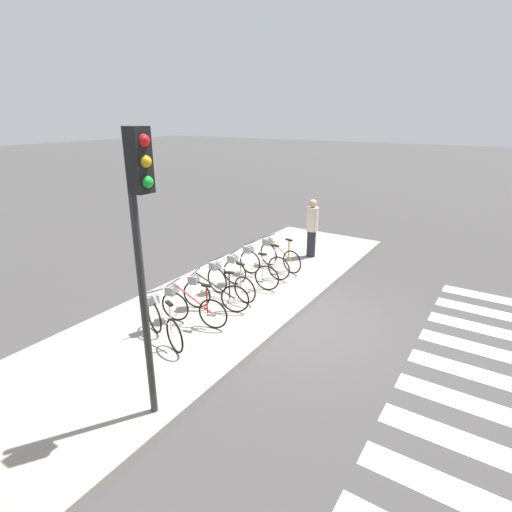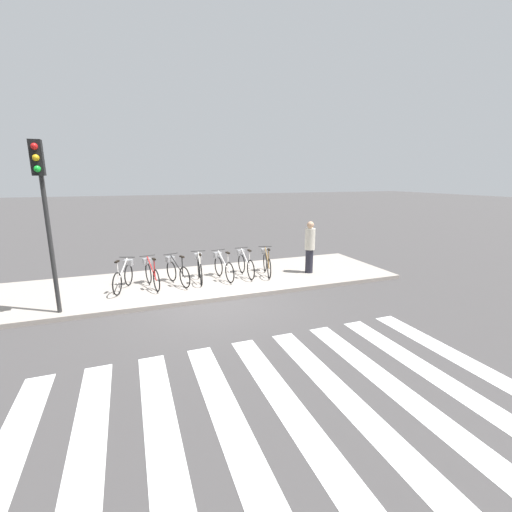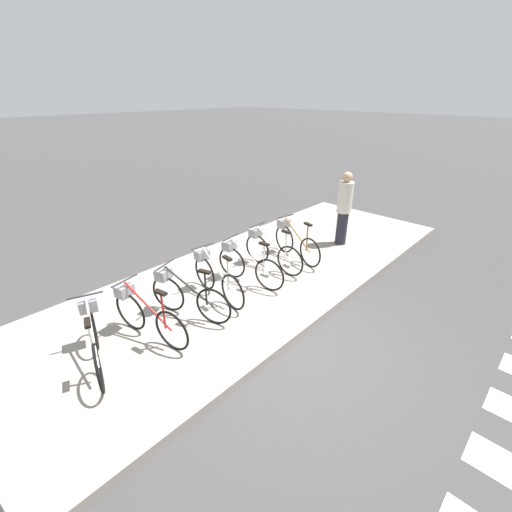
{
  "view_description": "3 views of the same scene",
  "coord_description": "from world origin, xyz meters",
  "px_view_note": "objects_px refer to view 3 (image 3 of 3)",
  "views": [
    {
      "loc": [
        -6.91,
        -3.48,
        4.21
      ],
      "look_at": [
        0.7,
        1.44,
        1.0
      ],
      "focal_mm": 28.0,
      "sensor_mm": 36.0,
      "label": 1
    },
    {
      "loc": [
        -1.99,
        -8.59,
        3.31
      ],
      "look_at": [
        1.43,
        0.56,
        1.05
      ],
      "focal_mm": 24.0,
      "sensor_mm": 36.0,
      "label": 2
    },
    {
      "loc": [
        -3.41,
        -2.44,
        3.54
      ],
      "look_at": [
        0.77,
        1.5,
        0.74
      ],
      "focal_mm": 24.0,
      "sensor_mm": 36.0,
      "label": 3
    }
  ],
  "objects_px": {
    "parked_bicycle_1": "(145,313)",
    "pedestrian": "(344,207)",
    "parked_bicycle_2": "(185,293)",
    "parked_bicycle_6": "(294,240)",
    "parked_bicycle_0": "(94,336)",
    "parked_bicycle_4": "(246,263)",
    "parked_bicycle_3": "(215,275)",
    "parked_bicycle_5": "(270,249)"
  },
  "relations": [
    {
      "from": "parked_bicycle_1",
      "to": "parked_bicycle_2",
      "type": "xyz_separation_m",
      "value": [
        0.74,
        0.02,
        0.0
      ]
    },
    {
      "from": "parked_bicycle_1",
      "to": "pedestrian",
      "type": "xyz_separation_m",
      "value": [
        5.15,
        -0.29,
        0.51
      ]
    },
    {
      "from": "parked_bicycle_1",
      "to": "parked_bicycle_4",
      "type": "xyz_separation_m",
      "value": [
        2.21,
        0.07,
        0.0
      ]
    },
    {
      "from": "parked_bicycle_2",
      "to": "parked_bicycle_6",
      "type": "xyz_separation_m",
      "value": [
        3.0,
        0.06,
        0.0
      ]
    },
    {
      "from": "parked_bicycle_2",
      "to": "parked_bicycle_6",
      "type": "height_order",
      "value": "same"
    },
    {
      "from": "parked_bicycle_0",
      "to": "parked_bicycle_2",
      "type": "xyz_separation_m",
      "value": [
        1.49,
        -0.01,
        0.0
      ]
    },
    {
      "from": "parked_bicycle_1",
      "to": "parked_bicycle_5",
      "type": "relative_size",
      "value": 0.99
    },
    {
      "from": "parked_bicycle_1",
      "to": "parked_bicycle_6",
      "type": "xyz_separation_m",
      "value": [
        3.73,
        0.08,
        0.0
      ]
    },
    {
      "from": "pedestrian",
      "to": "parked_bicycle_0",
      "type": "bearing_deg",
      "value": 176.96
    },
    {
      "from": "parked_bicycle_4",
      "to": "parked_bicycle_3",
      "type": "bearing_deg",
      "value": 175.65
    },
    {
      "from": "parked_bicycle_0",
      "to": "parked_bicycle_4",
      "type": "distance_m",
      "value": 2.96
    },
    {
      "from": "pedestrian",
      "to": "parked_bicycle_5",
      "type": "bearing_deg",
      "value": 168.57
    },
    {
      "from": "parked_bicycle_4",
      "to": "parked_bicycle_5",
      "type": "relative_size",
      "value": 0.99
    },
    {
      "from": "parked_bicycle_2",
      "to": "pedestrian",
      "type": "height_order",
      "value": "pedestrian"
    },
    {
      "from": "parked_bicycle_0",
      "to": "parked_bicycle_4",
      "type": "bearing_deg",
      "value": 0.83
    },
    {
      "from": "parked_bicycle_3",
      "to": "parked_bicycle_6",
      "type": "height_order",
      "value": "same"
    },
    {
      "from": "parked_bicycle_5",
      "to": "parked_bicycle_4",
      "type": "bearing_deg",
      "value": -174.15
    },
    {
      "from": "parked_bicycle_2",
      "to": "parked_bicycle_3",
      "type": "distance_m",
      "value": 0.74
    },
    {
      "from": "parked_bicycle_1",
      "to": "parked_bicycle_6",
      "type": "relative_size",
      "value": 1.01
    },
    {
      "from": "parked_bicycle_0",
      "to": "pedestrian",
      "type": "bearing_deg",
      "value": -3.04
    },
    {
      "from": "parked_bicycle_5",
      "to": "pedestrian",
      "type": "xyz_separation_m",
      "value": [
        2.16,
        -0.44,
        0.51
      ]
    },
    {
      "from": "parked_bicycle_0",
      "to": "parked_bicycle_1",
      "type": "relative_size",
      "value": 0.96
    },
    {
      "from": "parked_bicycle_4",
      "to": "parked_bicycle_0",
      "type": "bearing_deg",
      "value": -179.17
    },
    {
      "from": "parked_bicycle_0",
      "to": "parked_bicycle_1",
      "type": "height_order",
      "value": "same"
    },
    {
      "from": "parked_bicycle_5",
      "to": "parked_bicycle_6",
      "type": "distance_m",
      "value": 0.74
    },
    {
      "from": "parked_bicycle_3",
      "to": "parked_bicycle_6",
      "type": "relative_size",
      "value": 1.02
    },
    {
      "from": "parked_bicycle_1",
      "to": "parked_bicycle_5",
      "type": "distance_m",
      "value": 3.0
    },
    {
      "from": "parked_bicycle_0",
      "to": "parked_bicycle_4",
      "type": "height_order",
      "value": "same"
    },
    {
      "from": "parked_bicycle_1",
      "to": "parked_bicycle_2",
      "type": "distance_m",
      "value": 0.74
    },
    {
      "from": "parked_bicycle_0",
      "to": "parked_bicycle_4",
      "type": "relative_size",
      "value": 0.95
    },
    {
      "from": "parked_bicycle_5",
      "to": "parked_bicycle_6",
      "type": "relative_size",
      "value": 1.02
    },
    {
      "from": "parked_bicycle_1",
      "to": "parked_bicycle_4",
      "type": "bearing_deg",
      "value": 1.82
    },
    {
      "from": "parked_bicycle_0",
      "to": "parked_bicycle_1",
      "type": "bearing_deg",
      "value": -2.08
    },
    {
      "from": "parked_bicycle_1",
      "to": "pedestrian",
      "type": "relative_size",
      "value": 0.86
    },
    {
      "from": "parked_bicycle_1",
      "to": "parked_bicycle_2",
      "type": "height_order",
      "value": "same"
    },
    {
      "from": "parked_bicycle_2",
      "to": "parked_bicycle_5",
      "type": "xyz_separation_m",
      "value": [
        2.26,
        0.13,
        0.0
      ]
    },
    {
      "from": "parked_bicycle_1",
      "to": "parked_bicycle_3",
      "type": "relative_size",
      "value": 0.99
    },
    {
      "from": "parked_bicycle_1",
      "to": "parked_bicycle_3",
      "type": "height_order",
      "value": "same"
    },
    {
      "from": "parked_bicycle_0",
      "to": "parked_bicycle_1",
      "type": "xyz_separation_m",
      "value": [
        0.75,
        -0.03,
        0.0
      ]
    },
    {
      "from": "parked_bicycle_0",
      "to": "parked_bicycle_5",
      "type": "bearing_deg",
      "value": 1.88
    },
    {
      "from": "parked_bicycle_0",
      "to": "parked_bicycle_3",
      "type": "xyz_separation_m",
      "value": [
        2.23,
        0.1,
        0.0
      ]
    },
    {
      "from": "parked_bicycle_3",
      "to": "parked_bicycle_4",
      "type": "relative_size",
      "value": 1.0
    }
  ]
}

